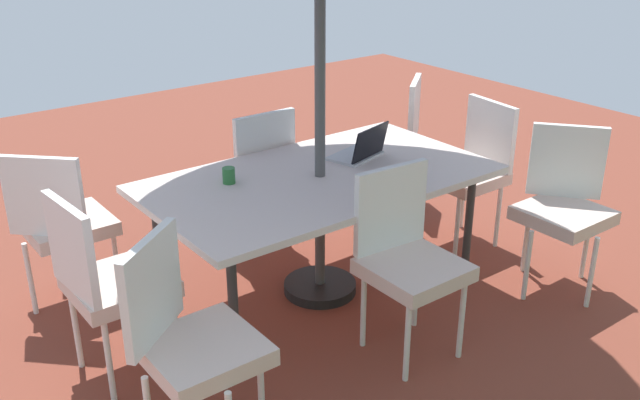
{
  "coord_description": "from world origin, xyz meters",
  "views": [
    {
      "loc": [
        2.32,
        3.04,
        2.25
      ],
      "look_at": [
        0.0,
        0.0,
        0.61
      ],
      "focal_mm": 40.4,
      "sensor_mm": 36.0,
      "label": 1
    }
  ],
  "objects_px": {
    "chair_north": "(407,254)",
    "chair_northeast": "(189,336)",
    "chair_east": "(106,277)",
    "chair_southeast": "(62,220)",
    "cup": "(229,175)",
    "dining_table": "(320,183)",
    "chair_northwest": "(564,201)",
    "laptop": "(360,151)",
    "chair_south": "(254,171)",
    "chair_southwest": "(394,134)",
    "chair_west": "(471,166)"
  },
  "relations": [
    {
      "from": "chair_northwest",
      "to": "chair_northeast",
      "type": "xyz_separation_m",
      "value": [
        2.44,
        -0.09,
        0.0
      ]
    },
    {
      "from": "chair_east",
      "to": "chair_northwest",
      "type": "xyz_separation_m",
      "value": [
        -2.53,
        0.77,
        0.0
      ]
    },
    {
      "from": "cup",
      "to": "chair_southeast",
      "type": "bearing_deg",
      "value": -34.67
    },
    {
      "from": "chair_southwest",
      "to": "laptop",
      "type": "bearing_deg",
      "value": -2.54
    },
    {
      "from": "laptop",
      "to": "cup",
      "type": "bearing_deg",
      "value": -24.34
    },
    {
      "from": "chair_east",
      "to": "cup",
      "type": "xyz_separation_m",
      "value": [
        -0.84,
        -0.25,
        0.25
      ]
    },
    {
      "from": "chair_northwest",
      "to": "chair_northeast",
      "type": "height_order",
      "value": "same"
    },
    {
      "from": "chair_northwest",
      "to": "cup",
      "type": "relative_size",
      "value": 10.91
    },
    {
      "from": "dining_table",
      "to": "chair_northwest",
      "type": "xyz_separation_m",
      "value": [
        -1.22,
        0.8,
        -0.16
      ]
    },
    {
      "from": "chair_southwest",
      "to": "chair_northwest",
      "type": "xyz_separation_m",
      "value": [
        0.08,
        1.58,
        0.0
      ]
    },
    {
      "from": "chair_southeast",
      "to": "dining_table",
      "type": "bearing_deg",
      "value": -166.58
    },
    {
      "from": "chair_west",
      "to": "laptop",
      "type": "xyz_separation_m",
      "value": [
        0.86,
        -0.14,
        0.25
      ]
    },
    {
      "from": "chair_southeast",
      "to": "chair_northeast",
      "type": "bearing_deg",
      "value": 135.59
    },
    {
      "from": "chair_northwest",
      "to": "laptop",
      "type": "distance_m",
      "value": 1.25
    },
    {
      "from": "chair_northeast",
      "to": "chair_southeast",
      "type": "bearing_deg",
      "value": 53.71
    },
    {
      "from": "chair_west",
      "to": "laptop",
      "type": "height_order",
      "value": "chair_west"
    },
    {
      "from": "chair_west",
      "to": "cup",
      "type": "relative_size",
      "value": 10.91
    },
    {
      "from": "chair_southeast",
      "to": "chair_west",
      "type": "bearing_deg",
      "value": -153.49
    },
    {
      "from": "chair_north",
      "to": "chair_northeast",
      "type": "relative_size",
      "value": 1.0
    },
    {
      "from": "chair_north",
      "to": "chair_northeast",
      "type": "xyz_separation_m",
      "value": [
        1.23,
        -0.01,
        0.0
      ]
    },
    {
      "from": "chair_east",
      "to": "chair_northeast",
      "type": "bearing_deg",
      "value": -177.44
    },
    {
      "from": "chair_north",
      "to": "dining_table",
      "type": "bearing_deg",
      "value": 94.67
    },
    {
      "from": "dining_table",
      "to": "cup",
      "type": "bearing_deg",
      "value": -24.67
    },
    {
      "from": "chair_southwest",
      "to": "chair_south",
      "type": "relative_size",
      "value": 1.0
    },
    {
      "from": "chair_southeast",
      "to": "cup",
      "type": "relative_size",
      "value": 10.91
    },
    {
      "from": "chair_southeast",
      "to": "chair_east",
      "type": "relative_size",
      "value": 1.0
    },
    {
      "from": "chair_northwest",
      "to": "chair_south",
      "type": "bearing_deg",
      "value": 178.81
    },
    {
      "from": "chair_north",
      "to": "chair_northwest",
      "type": "relative_size",
      "value": 1.0
    },
    {
      "from": "laptop",
      "to": "chair_northeast",
      "type": "bearing_deg",
      "value": 11.0
    },
    {
      "from": "dining_table",
      "to": "chair_southeast",
      "type": "xyz_separation_m",
      "value": [
        1.25,
        -0.76,
        -0.16
      ]
    },
    {
      "from": "chair_southeast",
      "to": "chair_west",
      "type": "relative_size",
      "value": 1.0
    },
    {
      "from": "dining_table",
      "to": "chair_northwest",
      "type": "relative_size",
      "value": 2.02
    },
    {
      "from": "chair_east",
      "to": "chair_northwest",
      "type": "bearing_deg",
      "value": -111.16
    },
    {
      "from": "dining_table",
      "to": "cup",
      "type": "relative_size",
      "value": 22.02
    },
    {
      "from": "chair_northeast",
      "to": "laptop",
      "type": "distance_m",
      "value": 1.8
    },
    {
      "from": "chair_southwest",
      "to": "chair_west",
      "type": "bearing_deg",
      "value": 46.22
    },
    {
      "from": "chair_south",
      "to": "chair_west",
      "type": "bearing_deg",
      "value": 146.8
    },
    {
      "from": "chair_northwest",
      "to": "chair_northeast",
      "type": "relative_size",
      "value": 1.0
    },
    {
      "from": "chair_southwest",
      "to": "chair_north",
      "type": "xyz_separation_m",
      "value": [
        1.29,
        1.5,
        0.0
      ]
    },
    {
      "from": "chair_south",
      "to": "laptop",
      "type": "xyz_separation_m",
      "value": [
        -0.35,
        0.67,
        0.25
      ]
    },
    {
      "from": "dining_table",
      "to": "chair_southeast",
      "type": "relative_size",
      "value": 2.02
    },
    {
      "from": "chair_northeast",
      "to": "cup",
      "type": "xyz_separation_m",
      "value": [
        -0.75,
        -0.92,
        0.25
      ]
    },
    {
      "from": "chair_west",
      "to": "dining_table",
      "type": "bearing_deg",
      "value": -85.79
    },
    {
      "from": "chair_north",
      "to": "cup",
      "type": "distance_m",
      "value": 1.08
    },
    {
      "from": "chair_south",
      "to": "cup",
      "type": "relative_size",
      "value": 10.91
    },
    {
      "from": "dining_table",
      "to": "chair_southeast",
      "type": "bearing_deg",
      "value": -31.14
    },
    {
      "from": "dining_table",
      "to": "chair_northeast",
      "type": "bearing_deg",
      "value": 30.01
    },
    {
      "from": "chair_south",
      "to": "chair_southwest",
      "type": "bearing_deg",
      "value": -178.31
    },
    {
      "from": "chair_east",
      "to": "cup",
      "type": "bearing_deg",
      "value": -77.86
    },
    {
      "from": "chair_southeast",
      "to": "chair_east",
      "type": "xyz_separation_m",
      "value": [
        0.05,
        0.79,
        0.0
      ]
    }
  ]
}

